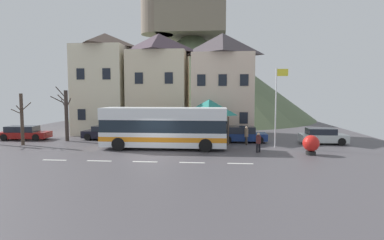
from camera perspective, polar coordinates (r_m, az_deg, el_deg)
name	(u,v)px	position (r m, az deg, el deg)	size (l,w,h in m)	color
ground_plane	(152,156)	(22.25, -7.30, -6.48)	(40.00, 60.00, 0.07)	#4B484C
townhouse_00	(106,84)	(35.93, -15.41, 6.42)	(5.30, 6.81, 10.87)	beige
townhouse_01	(159,84)	(33.65, -6.00, 6.48)	(5.92, 5.48, 10.63)	beige
townhouse_02	(222,84)	(33.16, 5.54, 6.47)	(6.13, 5.72, 10.58)	beige
hilltop_castle	(192,73)	(56.12, 0.04, 8.62)	(41.66, 41.66, 23.59)	#556547
transit_bus	(164,128)	(24.59, -5.08, -1.48)	(9.77, 2.65, 3.23)	white
bus_shelter	(209,107)	(27.88, 3.14, 2.29)	(3.60, 3.60, 3.83)	#473D33
parked_car_00	(322,136)	(29.28, 22.64, -2.73)	(3.85, 1.89, 1.35)	silver
parked_car_01	(24,133)	(33.45, -28.27, -2.09)	(4.58, 2.12, 1.29)	maroon
parked_car_02	(106,133)	(30.56, -15.47, -2.27)	(4.20, 2.14, 1.30)	black
parked_car_03	(242,134)	(28.35, 9.11, -2.61)	(4.17, 1.98, 1.40)	navy
pedestrian_00	(258,141)	(23.52, 11.99, -3.78)	(0.36, 0.36, 1.46)	black
pedestrian_01	(246,135)	(26.88, 9.88, -2.62)	(0.32, 0.34, 1.56)	#38332D
public_bench	(196,133)	(30.67, 0.82, -2.40)	(1.46, 0.48, 0.87)	#33473D
flagpole	(277,101)	(25.71, 15.21, 3.29)	(0.95, 0.10, 6.33)	silver
harbour_buoy	(311,144)	(23.66, 20.85, -4.10)	(1.15, 1.15, 1.40)	black
bare_tree_00	(66,115)	(30.67, -21.94, 0.93)	(1.38, 1.46, 4.96)	#382D28
bare_tree_02	(22,119)	(29.81, -28.57, 0.21)	(1.54, 1.59, 4.33)	#47382D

